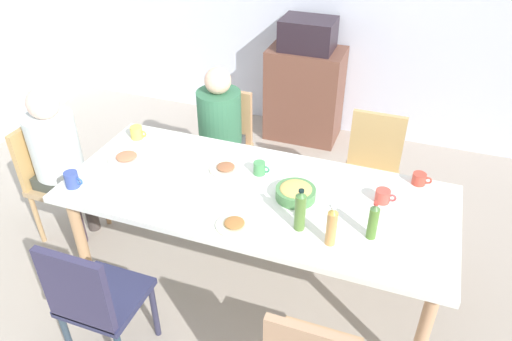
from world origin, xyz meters
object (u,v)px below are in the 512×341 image
(plate_1, at_px, (226,168))
(side_cabinet, at_px, (304,94))
(chair_1, at_px, (225,140))
(cup_2, at_px, (419,179))
(chair_3, at_px, (371,168))
(plate_0, at_px, (234,224))
(dining_table, at_px, (256,201))
(microwave, at_px, (308,34))
(person_1, at_px, (219,125))
(person_0, at_px, (57,151))
(bowl_0, at_px, (296,192))
(cup_3, at_px, (260,168))
(cup_1, at_px, (383,196))
(bottle_1, at_px, (373,221))
(chair_4, at_px, (94,299))
(bottle_0, at_px, (332,226))
(chair_0, at_px, (54,174))
(cup_0, at_px, (72,180))
(bottle_2, at_px, (300,211))
(cup_4, at_px, (137,133))
(plate_2, at_px, (127,158))

(plate_1, distance_m, side_cabinet, 1.90)
(chair_1, distance_m, cup_2, 1.57)
(chair_3, relative_size, plate_0, 4.46)
(dining_table, distance_m, microwave, 2.07)
(person_1, relative_size, side_cabinet, 1.27)
(person_0, height_order, bowl_0, person_0)
(chair_3, distance_m, side_cabinet, 1.42)
(cup_3, bearing_deg, side_cabinet, 96.12)
(dining_table, relative_size, cup_1, 19.08)
(cup_3, bearing_deg, cup_2, 13.74)
(cup_2, bearing_deg, cup_1, -125.65)
(cup_1, distance_m, bottle_1, 0.34)
(chair_4, bearing_deg, microwave, 83.30)
(plate_1, height_order, cup_2, cup_2)
(dining_table, bearing_deg, person_1, 126.86)
(plate_1, bearing_deg, bottle_0, -29.59)
(person_1, bearing_deg, plate_0, -62.64)
(dining_table, xyz_separation_m, plate_1, (-0.26, 0.15, 0.08))
(person_1, relative_size, plate_0, 5.68)
(chair_0, height_order, cup_0, chair_0)
(person_0, xyz_separation_m, bottle_2, (1.78, -0.23, 0.15))
(plate_1, xyz_separation_m, microwave, (0.02, 1.88, 0.27))
(cup_4, height_order, bottle_0, bottle_0)
(bottle_0, bearing_deg, bottle_2, 161.93)
(chair_1, relative_size, chair_4, 1.00)
(cup_2, bearing_deg, person_1, 166.39)
(bottle_2, distance_m, side_cabinet, 2.36)
(cup_1, bearing_deg, cup_0, -164.62)
(plate_2, distance_m, cup_2, 1.85)
(cup_0, xyz_separation_m, side_cabinet, (0.81, 2.35, -0.35))
(person_0, distance_m, plate_2, 0.54)
(dining_table, bearing_deg, plate_1, 150.37)
(person_1, distance_m, bottle_0, 1.53)
(chair_1, xyz_separation_m, bottle_1, (1.28, -1.03, 0.35))
(cup_0, bearing_deg, plate_2, 69.31)
(cup_4, relative_size, bottle_1, 0.53)
(plate_1, distance_m, plate_2, 0.66)
(bottle_0, relative_size, bottle_1, 1.06)
(person_0, height_order, cup_2, person_0)
(cup_1, bearing_deg, side_cabinet, 117.16)
(cup_0, relative_size, cup_3, 1.08)
(chair_4, xyz_separation_m, plate_1, (0.32, 1.01, 0.25))
(side_cabinet, bearing_deg, plate_0, -84.31)
(dining_table, relative_size, chair_4, 2.57)
(chair_1, xyz_separation_m, plate_2, (-0.33, -0.82, 0.25))
(chair_4, bearing_deg, side_cabinet, 83.30)
(bottle_0, distance_m, bottle_2, 0.19)
(bottle_2, bearing_deg, chair_0, 172.93)
(chair_3, xyz_separation_m, cup_4, (-1.57, -0.56, 0.28))
(plate_0, height_order, side_cabinet, side_cabinet)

